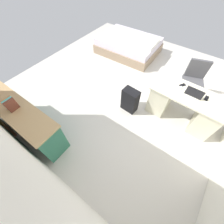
# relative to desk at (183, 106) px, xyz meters

# --- Properties ---
(ground_plane) EXTENTS (6.18, 6.18, 0.00)m
(ground_plane) POSITION_rel_desk_xyz_m (1.28, -0.01, -0.39)
(ground_plane) COLOR beige
(wall_back) EXTENTS (4.59, 0.10, 2.84)m
(wall_back) POSITION_rel_desk_xyz_m (1.28, 2.58, 1.03)
(wall_back) COLOR white
(wall_back) RESTS_ON ground_plane
(desk) EXTENTS (1.46, 0.71, 0.75)m
(desk) POSITION_rel_desk_xyz_m (0.00, 0.00, 0.00)
(desk) COLOR beige
(desk) RESTS_ON ground_plane
(office_chair) EXTENTS (0.58, 0.58, 0.94)m
(office_chair) POSITION_rel_desk_xyz_m (0.08, -0.78, 0.03)
(office_chair) COLOR black
(office_chair) RESTS_ON ground_plane
(credenza) EXTENTS (1.80, 0.48, 0.79)m
(credenza) POSITION_rel_desk_xyz_m (2.37, 2.20, 0.00)
(credenza) COLOR #2D7056
(credenza) RESTS_ON ground_plane
(bed) EXTENTS (1.94, 1.46, 0.58)m
(bed) POSITION_rel_desk_xyz_m (2.36, -1.63, -0.15)
(bed) COLOR gray
(bed) RESTS_ON ground_plane
(suitcase_black) EXTENTS (0.38, 0.25, 0.59)m
(suitcase_black) POSITION_rel_desk_xyz_m (1.03, 0.46, -0.09)
(suitcase_black) COLOR black
(suitcase_black) RESTS_ON ground_plane
(laptop) EXTENTS (0.32, 0.23, 0.21)m
(laptop) POSITION_rel_desk_xyz_m (-0.04, 0.00, 0.41)
(laptop) COLOR silver
(laptop) RESTS_ON desk
(computer_mouse) EXTENTS (0.06, 0.10, 0.03)m
(computer_mouse) POSITION_rel_desk_xyz_m (0.22, -0.05, 0.37)
(computer_mouse) COLOR white
(computer_mouse) RESTS_ON desk
(cell_phone_near_laptop) EXTENTS (0.07, 0.14, 0.01)m
(cell_phone_near_laptop) POSITION_rel_desk_xyz_m (-0.27, -0.06, 0.36)
(cell_phone_near_laptop) COLOR black
(cell_phone_near_laptop) RESTS_ON desk
(cell_phone_by_mouse) EXTENTS (0.13, 0.15, 0.01)m
(cell_phone_by_mouse) POSITION_rel_desk_xyz_m (0.22, -0.15, 0.36)
(cell_phone_by_mouse) COLOR black
(cell_phone_by_mouse) RESTS_ON desk
(book_row) EXTENTS (0.16, 0.17, 0.23)m
(book_row) POSITION_rel_desk_xyz_m (2.41, 2.20, 0.51)
(book_row) COLOR brown
(book_row) RESTS_ON credenza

